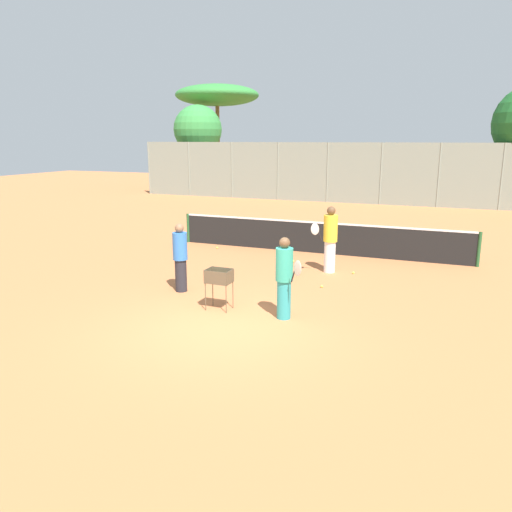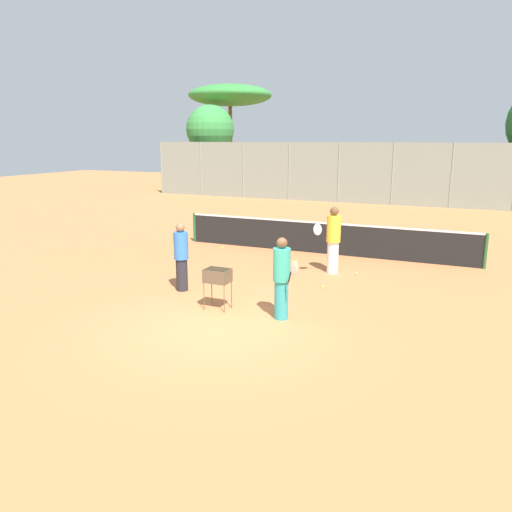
{
  "view_description": "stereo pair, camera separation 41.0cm",
  "coord_description": "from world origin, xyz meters",
  "px_view_note": "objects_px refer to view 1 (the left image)",
  "views": [
    {
      "loc": [
        4.22,
        -8.6,
        3.76
      ],
      "look_at": [
        -0.17,
        2.28,
        1.0
      ],
      "focal_mm": 35.0,
      "sensor_mm": 36.0,
      "label": 1
    },
    {
      "loc": [
        4.59,
        -8.44,
        3.76
      ],
      "look_at": [
        -0.17,
        2.28,
        1.0
      ],
      "focal_mm": 35.0,
      "sensor_mm": 36.0,
      "label": 2
    }
  ],
  "objects_px": {
    "player_yellow_shirt": "(284,277)",
    "ball_cart": "(218,279)",
    "player_white_outfit": "(180,257)",
    "parked_car": "(432,192)",
    "player_red_cap": "(330,239)",
    "tennis_net": "(318,237)"
  },
  "relations": [
    {
      "from": "player_white_outfit",
      "to": "player_red_cap",
      "type": "distance_m",
      "value": 4.41
    },
    {
      "from": "tennis_net",
      "to": "player_red_cap",
      "type": "bearing_deg",
      "value": -67.12
    },
    {
      "from": "tennis_net",
      "to": "ball_cart",
      "type": "xyz_separation_m",
      "value": [
        -0.58,
        -6.38,
        0.14
      ]
    },
    {
      "from": "player_white_outfit",
      "to": "ball_cart",
      "type": "xyz_separation_m",
      "value": [
        1.49,
        -0.9,
        -0.19
      ]
    },
    {
      "from": "player_red_cap",
      "to": "ball_cart",
      "type": "height_order",
      "value": "player_red_cap"
    },
    {
      "from": "player_red_cap",
      "to": "ball_cart",
      "type": "xyz_separation_m",
      "value": [
        -1.53,
        -4.11,
        -0.28
      ]
    },
    {
      "from": "tennis_net",
      "to": "player_yellow_shirt",
      "type": "xyz_separation_m",
      "value": [
        0.98,
        -6.38,
        0.35
      ]
    },
    {
      "from": "parked_car",
      "to": "ball_cart",
      "type": "bearing_deg",
      "value": -98.59
    },
    {
      "from": "player_white_outfit",
      "to": "ball_cart",
      "type": "height_order",
      "value": "player_white_outfit"
    },
    {
      "from": "tennis_net",
      "to": "parked_car",
      "type": "distance_m",
      "value": 16.12
    },
    {
      "from": "player_yellow_shirt",
      "to": "ball_cart",
      "type": "bearing_deg",
      "value": -137.95
    },
    {
      "from": "player_red_cap",
      "to": "parked_car",
      "type": "xyz_separation_m",
      "value": [
        1.83,
        18.14,
        -0.32
      ]
    },
    {
      "from": "tennis_net",
      "to": "player_red_cap",
      "type": "relative_size",
      "value": 5.25
    },
    {
      "from": "player_red_cap",
      "to": "player_yellow_shirt",
      "type": "xyz_separation_m",
      "value": [
        0.03,
        -4.12,
        -0.07
      ]
    },
    {
      "from": "player_yellow_shirt",
      "to": "parked_car",
      "type": "xyz_separation_m",
      "value": [
        1.8,
        22.26,
        -0.25
      ]
    },
    {
      "from": "player_white_outfit",
      "to": "player_yellow_shirt",
      "type": "bearing_deg",
      "value": -130.77
    },
    {
      "from": "player_yellow_shirt",
      "to": "player_white_outfit",
      "type": "bearing_deg",
      "value": -154.27
    },
    {
      "from": "player_white_outfit",
      "to": "player_yellow_shirt",
      "type": "distance_m",
      "value": 3.18
    },
    {
      "from": "player_white_outfit",
      "to": "player_red_cap",
      "type": "height_order",
      "value": "player_red_cap"
    },
    {
      "from": "player_red_cap",
      "to": "tennis_net",
      "type": "bearing_deg",
      "value": -121.36
    },
    {
      "from": "tennis_net",
      "to": "player_white_outfit",
      "type": "height_order",
      "value": "player_white_outfit"
    },
    {
      "from": "player_red_cap",
      "to": "ball_cart",
      "type": "relative_size",
      "value": 2.05
    }
  ]
}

